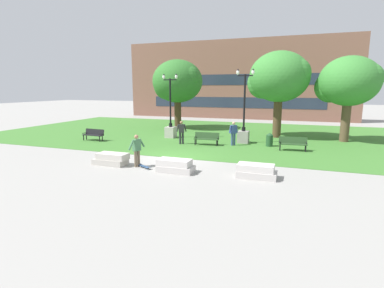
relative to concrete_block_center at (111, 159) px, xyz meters
name	(u,v)px	position (x,y,z in m)	size (l,w,h in m)	color
ground_plane	(172,158)	(2.46, 2.57, -0.31)	(140.00, 140.00, 0.00)	gray
grass_lawn	(216,134)	(2.46, 12.57, -0.30)	(40.00, 20.00, 0.02)	#3D752D
concrete_block_center	(111,159)	(0.00, 0.00, 0.00)	(1.89, 0.90, 0.64)	#B2ADA3
concrete_block_left	(175,166)	(3.81, -0.17, 0.00)	(1.80, 0.90, 0.64)	#BCB7B2
concrete_block_right	(256,171)	(7.72, 0.18, 0.00)	(1.80, 0.90, 0.64)	#BCB7B2
person_skateboarder	(137,149)	(1.52, 0.11, 0.66)	(0.41, 1.17, 1.71)	brown
skateboard	(144,166)	(2.00, -0.01, -0.22)	(0.99, 0.67, 0.14)	#2D4C75
park_bench_near_left	(293,143)	(9.17, 7.13, 0.23)	(1.83, 0.66, 0.90)	#284723
park_bench_near_right	(94,134)	(-5.70, 5.94, 0.23)	(1.83, 0.66, 0.90)	black
park_bench_far_left	(207,138)	(3.22, 7.15, 0.23)	(1.83, 0.66, 0.90)	#284723
lamp_post_right	(171,125)	(-0.56, 9.30, 0.77)	(1.32, 0.80, 5.23)	#ADA89E
lamp_post_left	(244,128)	(5.59, 8.87, 0.81)	(1.32, 0.80, 5.46)	gray
tree_near_left	(177,82)	(-2.28, 14.97, 4.39)	(5.26, 5.01, 6.88)	#42301E
tree_near_right	(279,78)	(7.69, 12.50, 4.62)	(5.08, 4.84, 7.04)	#4C3823
tree_far_right	(348,82)	(12.78, 12.12, 4.22)	(4.59, 4.37, 6.45)	brown
trash_bin	(269,140)	(7.57, 8.15, 0.20)	(0.49, 0.49, 0.96)	#234C28
person_bystander_near_lawn	(233,132)	(5.08, 7.64, 0.68)	(0.59, 0.67, 1.71)	#384C7A
person_bystander_far_lawn	(181,131)	(1.36, 6.89, 0.68)	(0.70, 0.50, 1.71)	#28282D
building_facade_distant	(235,80)	(1.11, 27.06, 4.89)	(30.76, 1.03, 10.40)	brown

